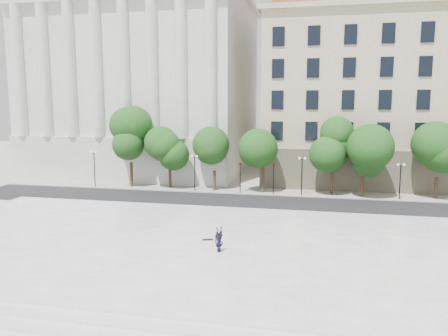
{
  "coord_description": "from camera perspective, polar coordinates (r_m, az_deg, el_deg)",
  "views": [
    {
      "loc": [
        8.58,
        -26.05,
        10.23
      ],
      "look_at": [
        0.95,
        10.0,
        4.82
      ],
      "focal_mm": 35.0,
      "sensor_mm": 36.0,
      "label": 1
    }
  ],
  "objects": [
    {
      "name": "street",
      "position": [
        46.03,
        0.9,
        -4.47
      ],
      "size": [
        60.0,
        8.0,
        0.02
      ],
      "primitive_type": "cube",
      "color": "black",
      "rests_on": "ground"
    },
    {
      "name": "person_lying",
      "position": [
        29.6,
        -0.66,
        -10.47
      ],
      "size": [
        1.55,
        1.7,
        0.46
      ],
      "primitive_type": "imported",
      "rotation": [
        -1.54,
        0.0,
        0.69
      ],
      "color": "black",
      "rests_on": "plaza"
    },
    {
      "name": "street_trees",
      "position": [
        50.26,
        5.35,
        2.49
      ],
      "size": [
        39.41,
        5.21,
        8.06
      ],
      "color": "#382619",
      "rests_on": "ground"
    },
    {
      "name": "building_west",
      "position": [
        69.55,
        -9.81,
        10.43
      ],
      "size": [
        31.5,
        27.65,
        25.6
      ],
      "color": "silver",
      "rests_on": "ground"
    },
    {
      "name": "lamp_posts",
      "position": [
        49.92,
        1.97,
        0.01
      ],
      "size": [
        36.39,
        0.28,
        4.53
      ],
      "color": "black",
      "rests_on": "ground"
    },
    {
      "name": "ground",
      "position": [
        29.27,
        -6.02,
        -12.15
      ],
      "size": [
        160.0,
        160.0,
        0.0
      ],
      "primitive_type": "plane",
      "color": "#B7B4AD",
      "rests_on": "ground"
    },
    {
      "name": "building_east",
      "position": [
        65.97,
        22.17,
        8.54
      ],
      "size": [
        36.0,
        26.15,
        23.0
      ],
      "color": "#B7AA8C",
      "rests_on": "ground"
    },
    {
      "name": "far_sidewalk",
      "position": [
        51.79,
        2.17,
        -2.97
      ],
      "size": [
        60.0,
        4.0,
        0.12
      ],
      "primitive_type": "cube",
      "color": "#A9A69C",
      "rests_on": "ground"
    },
    {
      "name": "skateboard",
      "position": [
        32.08,
        -2.15,
        -9.33
      ],
      "size": [
        0.8,
        0.43,
        0.08
      ],
      "primitive_type": "cube",
      "rotation": [
        0.0,
        0.0,
        0.31
      ],
      "color": "black",
      "rests_on": "plaza"
    },
    {
      "name": "plaza",
      "position": [
        31.9,
        -4.35,
        -9.95
      ],
      "size": [
        44.0,
        22.0,
        0.45
      ],
      "primitive_type": "cube",
      "color": "white",
      "rests_on": "ground"
    },
    {
      "name": "traffic_light_west",
      "position": [
        49.49,
        2.14,
        0.85
      ],
      "size": [
        0.68,
        1.97,
        4.28
      ],
      "color": "black",
      "rests_on": "ground"
    },
    {
      "name": "plaza_steps",
      "position": [
        21.68,
        -13.73,
        -19.71
      ],
      "size": [
        44.0,
        3.0,
        0.3
      ],
      "color": "white",
      "rests_on": "ground"
    },
    {
      "name": "traffic_light_east",
      "position": [
        49.01,
        6.52,
        0.59
      ],
      "size": [
        0.84,
        1.66,
        4.16
      ],
      "color": "black",
      "rests_on": "ground"
    }
  ]
}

